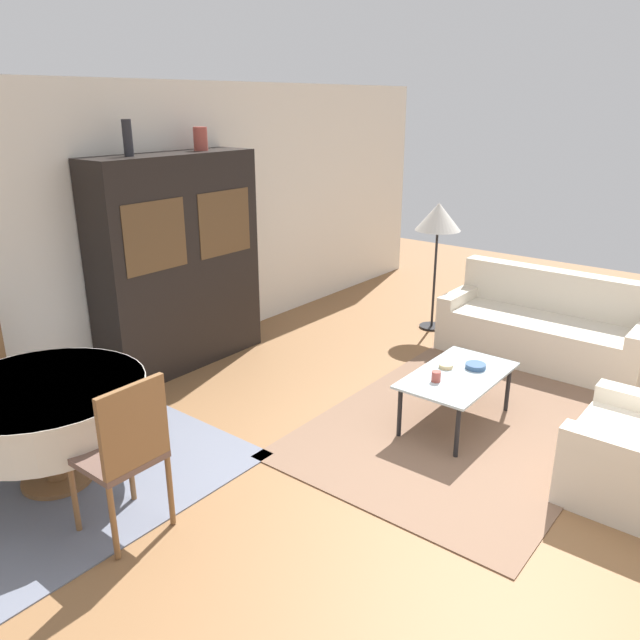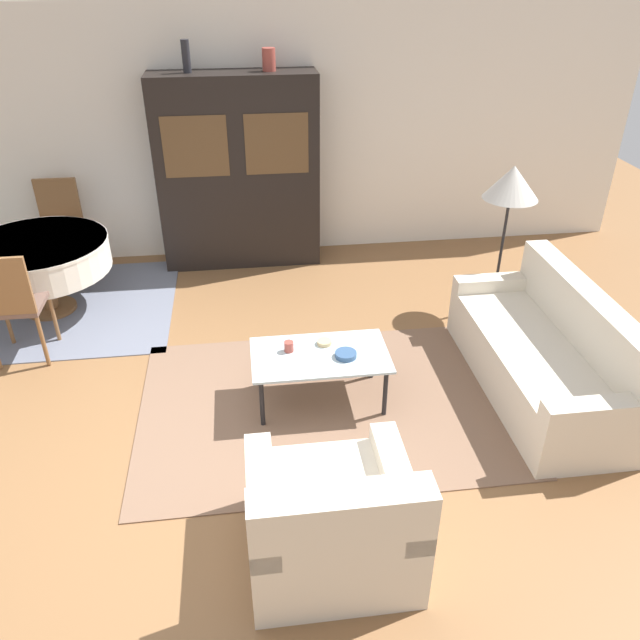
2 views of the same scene
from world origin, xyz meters
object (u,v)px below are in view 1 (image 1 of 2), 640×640
Objects in this scene: couch at (545,330)px; vase_tall at (128,138)px; coffee_table at (458,379)px; bowl at (476,366)px; dining_chair_near at (125,449)px; cup at (436,376)px; dining_table at (46,406)px; floor_lamp at (438,220)px; bowl_small at (446,366)px; vase_short at (200,139)px; display_cabinet at (178,263)px.

couch is 6.52× the size of vase_tall.
bowl is (0.19, -0.06, 0.06)m from coffee_table.
dining_chair_near reaches higher than cup.
vase_tall reaches higher than dining_table.
dining_table is 15.76× the size of cup.
floor_lamp is at bearing 33.38° from coffee_table.
vase_short is at bearing 94.61° from bowl_small.
vase_short is at bearing 97.07° from bowl.
vase_short reaches higher than display_cabinet.
vase_tall reaches higher than coffee_table.
couch reaches higher than dining_table.
floor_lamp is (4.40, -0.52, 0.67)m from dining_table.
dining_table is at bearing 142.64° from cup.
cup is at bearing -151.04° from floor_lamp.
bowl is (-1.62, 0.01, 0.15)m from couch.
cup is at bearing -167.84° from bowl_small.
vase_short is at bearing 144.72° from floor_lamp.
dining_chair_near reaches higher than bowl_small.
bowl_small is at bearing -77.25° from display_cabinet.
vase_tall reaches higher than dining_chair_near.
vase_short reaches higher than bowl_small.
display_cabinet reaches higher than coffee_table.
vase_tall is at bearing 32.03° from dining_table.
bowl_small is (0.29, 0.06, -0.03)m from cup.
vase_short reaches higher than dining_chair_near.
coffee_table is 12.60× the size of cup.
bowl_small is 3.12m from vase_short.
display_cabinet is 24.61× the size of cup.
vase_tall is at bearing 50.42° from dining_chair_near.
coffee_table is 2.64m from dining_chair_near.
vase_short is (2.32, 1.83, 1.58)m from dining_chair_near.
display_cabinet reaches higher than bowl_small.
dining_table is 2.83m from cup.
dining_table reaches higher than cup.
cup is at bearing 162.40° from coffee_table.
dining_table is 2.96m from vase_short.
couch is 9.18× the size of vase_short.
vase_short reaches higher than cup.
display_cabinet reaches higher than bowl.
bowl_small is 0.53× the size of vase_short.
vase_short reaches higher than floor_lamp.
floor_lamp is (4.40, 0.36, 0.67)m from dining_chair_near.
dining_table is 1.29× the size of dining_chair_near.
display_cabinet is 1.56× the size of dining_table.
dining_chair_near is 2.84m from bowl.
coffee_table is 9.13× the size of bowl_small.
couch is 4.38m from vase_tall.
display_cabinet is at bearing 104.55° from bowl.
dining_chair_near is 3.37× the size of vase_tall.
dining_table is (-2.48, 1.79, 0.19)m from coffee_table.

